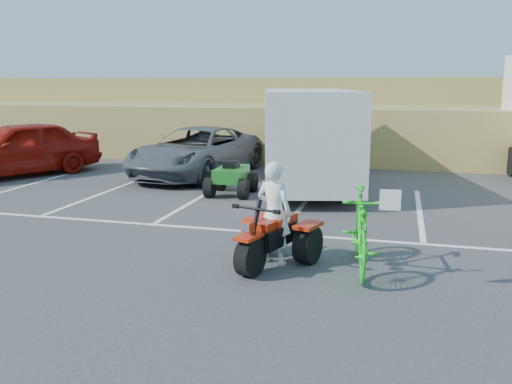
% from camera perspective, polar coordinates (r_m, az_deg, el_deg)
% --- Properties ---
extents(ground, '(100.00, 100.00, 0.00)m').
position_cam_1_polar(ground, '(8.40, -1.08, -8.79)').
color(ground, '#363638').
rests_on(ground, ground).
extents(parking_stripes, '(28.00, 5.16, 0.01)m').
position_cam_1_polar(parking_stripes, '(12.06, 8.23, -2.56)').
color(parking_stripes, white).
rests_on(parking_stripes, ground).
extents(grass_embankment, '(40.00, 8.50, 3.10)m').
position_cam_1_polar(grass_embankment, '(23.20, 9.56, 7.68)').
color(grass_embankment, olive).
rests_on(grass_embankment, ground).
extents(red_trike_atv, '(1.65, 1.92, 1.06)m').
position_cam_1_polar(red_trike_atv, '(8.84, 1.39, -7.74)').
color(red_trike_atv, '#B11F0A').
rests_on(red_trike_atv, ground).
extents(rider, '(0.71, 0.57, 1.69)m').
position_cam_1_polar(rider, '(8.72, 1.92, -2.22)').
color(rider, white).
rests_on(rider, ground).
extents(green_dirt_bike, '(0.87, 2.18, 1.28)m').
position_cam_1_polar(green_dirt_bike, '(8.63, 10.94, -3.99)').
color(green_dirt_bike, '#14BF19').
rests_on(green_dirt_bike, ground).
extents(grey_pickup, '(3.30, 5.77, 1.52)m').
position_cam_1_polar(grey_pickup, '(17.20, -6.27, 4.25)').
color(grey_pickup, '#4A4D52').
rests_on(grey_pickup, ground).
extents(red_car, '(4.23, 5.40, 1.72)m').
position_cam_1_polar(red_car, '(18.61, -23.86, 4.20)').
color(red_car, '#911107').
rests_on(red_car, ground).
extents(cargo_trailer, '(3.64, 6.17, 2.70)m').
position_cam_1_polar(cargo_trailer, '(14.93, 5.44, 5.88)').
color(cargo_trailer, silver).
rests_on(cargo_trailer, ground).
extents(quad_atv_blue, '(1.11, 1.43, 0.89)m').
position_cam_1_polar(quad_atv_blue, '(15.82, -5.94, 0.84)').
color(quad_atv_blue, navy).
rests_on(quad_atv_blue, ground).
extents(quad_atv_green, '(1.17, 1.53, 0.97)m').
position_cam_1_polar(quad_atv_green, '(14.30, -2.58, -0.25)').
color(quad_atv_green, '#155E1A').
rests_on(quad_atv_green, ground).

